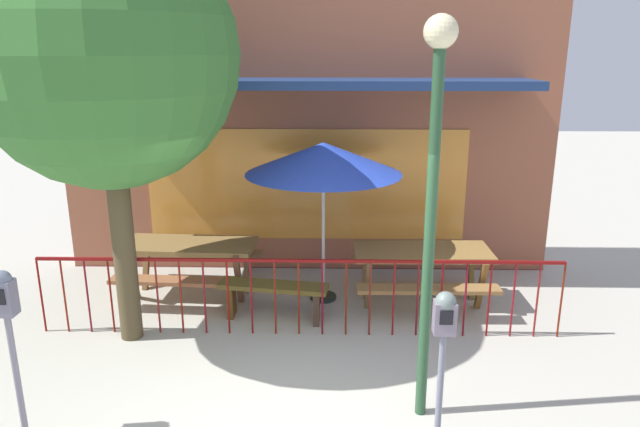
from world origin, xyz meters
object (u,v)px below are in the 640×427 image
parking_meter_far (6,311)px  street_lamp (433,167)px  patio_bench (273,293)px  patio_umbrella (323,159)px  street_tree (105,56)px  picnic_table_left (190,254)px  picnic_table_right (422,261)px  parking_meter_near (444,329)px

parking_meter_far → street_lamp: size_ratio=0.44×
patio_bench → patio_umbrella: bearing=45.4°
street_lamp → parking_meter_far: bearing=-173.2°
street_tree → parking_meter_far: bearing=-100.1°
picnic_table_left → picnic_table_right: 3.18m
parking_meter_far → street_lamp: street_lamp is taller
patio_umbrella → street_tree: 2.88m
patio_bench → picnic_table_left: bearing=149.8°
patio_umbrella → parking_meter_far: patio_umbrella is taller
picnic_table_right → parking_meter_near: (-0.28, -2.96, 0.51)m
parking_meter_far → picnic_table_left: bearing=76.0°
patio_bench → street_tree: 3.40m
patio_bench → parking_meter_near: 3.06m
parking_meter_near → street_tree: 4.41m
street_tree → street_lamp: (3.26, -1.45, -0.89)m
picnic_table_left → parking_meter_near: parking_meter_near is taller
patio_bench → parking_meter_near: bearing=-55.5°
picnic_table_left → parking_meter_near: bearing=-47.4°
street_lamp → street_tree: bearing=156.1°
patio_bench → parking_meter_far: size_ratio=0.90×
street_tree → street_lamp: street_tree is taller
street_tree → street_lamp: 3.68m
parking_meter_far → street_lamp: bearing=6.8°
patio_bench → street_tree: size_ratio=0.30×
parking_meter_far → patio_bench: bearing=50.2°
patio_bench → parking_meter_far: 3.23m
parking_meter_near → street_tree: bearing=150.0°
picnic_table_left → patio_bench: size_ratio=1.31×
patio_umbrella → parking_meter_near: (1.05, -3.07, -0.85)m
picnic_table_left → patio_umbrella: bearing=-2.4°
picnic_table_left → street_tree: (-0.44, -1.23, 2.67)m
patio_umbrella → street_tree: (-2.29, -1.15, 1.31)m
picnic_table_left → picnic_table_right: bearing=-3.4°
parking_meter_near → street_lamp: 1.36m
picnic_table_right → patio_bench: (-1.95, -0.52, -0.26)m
picnic_table_right → street_tree: 4.61m
picnic_table_right → parking_meter_near: parking_meter_near is taller
patio_umbrella → street_tree: size_ratio=0.46×
street_tree → patio_umbrella: bearing=26.7°
parking_meter_near → street_lamp: (-0.08, 0.47, 1.27)m
parking_meter_far → patio_umbrella: bearing=49.1°
picnic_table_right → patio_bench: size_ratio=1.27×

